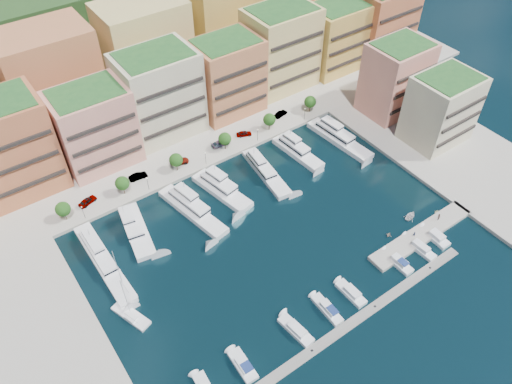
# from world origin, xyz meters

# --- Properties ---
(ground) EXTENTS (400.00, 400.00, 0.00)m
(ground) POSITION_xyz_m (0.00, 0.00, 0.00)
(ground) COLOR black
(ground) RESTS_ON ground
(north_quay) EXTENTS (220.00, 64.00, 2.00)m
(north_quay) POSITION_xyz_m (0.00, 62.00, 0.00)
(north_quay) COLOR #9E998E
(north_quay) RESTS_ON ground
(east_quay) EXTENTS (34.00, 76.00, 2.00)m
(east_quay) POSITION_xyz_m (62.00, -8.00, 0.00)
(east_quay) COLOR #9E998E
(east_quay) RESTS_ON ground
(hillside) EXTENTS (240.00, 40.00, 58.00)m
(hillside) POSITION_xyz_m (0.00, 110.00, 0.00)
(hillside) COLOR #1F3817
(hillside) RESTS_ON ground
(south_pontoon) EXTENTS (72.00, 2.20, 0.35)m
(south_pontoon) POSITION_xyz_m (-3.00, -30.00, 0.00)
(south_pontoon) COLOR gray
(south_pontoon) RESTS_ON ground
(finger_pier) EXTENTS (32.00, 5.00, 2.00)m
(finger_pier) POSITION_xyz_m (30.00, -22.00, 0.00)
(finger_pier) COLOR #9E998E
(finger_pier) RESTS_ON ground
(apartment_1) EXTENTS (20.00, 16.50, 26.80)m
(apartment_1) POSITION_xyz_m (-44.00, 51.99, 14.31)
(apartment_1) COLOR #B96C3D
(apartment_1) RESTS_ON north_quay
(apartment_2) EXTENTS (20.00, 15.50, 22.80)m
(apartment_2) POSITION_xyz_m (-23.00, 49.99, 12.31)
(apartment_2) COLOR #EB9B83
(apartment_2) RESTS_ON north_quay
(apartment_3) EXTENTS (22.00, 16.50, 25.80)m
(apartment_3) POSITION_xyz_m (-2.00, 51.99, 13.81)
(apartment_3) COLOR beige
(apartment_3) RESTS_ON north_quay
(apartment_4) EXTENTS (20.00, 15.50, 23.80)m
(apartment_4) POSITION_xyz_m (20.00, 49.99, 12.81)
(apartment_4) COLOR #D0774E
(apartment_4) RESTS_ON north_quay
(apartment_5) EXTENTS (22.00, 16.50, 26.80)m
(apartment_5) POSITION_xyz_m (42.00, 51.99, 14.31)
(apartment_5) COLOR #E1CC77
(apartment_5) RESTS_ON north_quay
(apartment_6) EXTENTS (20.00, 15.50, 22.80)m
(apartment_6) POSITION_xyz_m (64.00, 49.99, 12.31)
(apartment_6) COLOR #E4B853
(apartment_6) RESTS_ON north_quay
(apartment_7) EXTENTS (22.00, 16.50, 24.80)m
(apartment_7) POSITION_xyz_m (84.00, 47.99, 13.31)
(apartment_7) COLOR #B96C3D
(apartment_7) RESTS_ON north_quay
(apartment_east_a) EXTENTS (18.00, 14.50, 22.80)m
(apartment_east_a) POSITION_xyz_m (62.00, 19.99, 12.31)
(apartment_east_a) COLOR #EB9B83
(apartment_east_a) RESTS_ON east_quay
(apartment_east_b) EXTENTS (18.00, 14.50, 20.80)m
(apartment_east_b) POSITION_xyz_m (62.00, 1.99, 11.31)
(apartment_east_b) COLOR beige
(apartment_east_b) RESTS_ON east_quay
(backblock_1) EXTENTS (26.00, 18.00, 30.00)m
(backblock_1) POSITION_xyz_m (-25.00, 74.00, 16.00)
(backblock_1) COLOR #D0774E
(backblock_1) RESTS_ON north_quay
(backblock_2) EXTENTS (26.00, 18.00, 30.00)m
(backblock_2) POSITION_xyz_m (5.00, 74.00, 16.00)
(backblock_2) COLOR #E1CC77
(backblock_2) RESTS_ON north_quay
(backblock_3) EXTENTS (26.00, 18.00, 30.00)m
(backblock_3) POSITION_xyz_m (35.00, 74.00, 16.00)
(backblock_3) COLOR #E4B853
(backblock_3) RESTS_ON north_quay
(backblock_4) EXTENTS (26.00, 18.00, 30.00)m
(backblock_4) POSITION_xyz_m (65.00, 74.00, 16.00)
(backblock_4) COLOR #B96C3D
(backblock_4) RESTS_ON north_quay
(tree_0) EXTENTS (3.80, 3.80, 5.65)m
(tree_0) POSITION_xyz_m (-40.00, 33.50, 4.74)
(tree_0) COLOR #473323
(tree_0) RESTS_ON north_quay
(tree_1) EXTENTS (3.80, 3.80, 5.65)m
(tree_1) POSITION_xyz_m (-24.00, 33.50, 4.74)
(tree_1) COLOR #473323
(tree_1) RESTS_ON north_quay
(tree_2) EXTENTS (3.80, 3.80, 5.65)m
(tree_2) POSITION_xyz_m (-8.00, 33.50, 4.74)
(tree_2) COLOR #473323
(tree_2) RESTS_ON north_quay
(tree_3) EXTENTS (3.80, 3.80, 5.65)m
(tree_3) POSITION_xyz_m (8.00, 33.50, 4.74)
(tree_3) COLOR #473323
(tree_3) RESTS_ON north_quay
(tree_4) EXTENTS (3.80, 3.80, 5.65)m
(tree_4) POSITION_xyz_m (24.00, 33.50, 4.74)
(tree_4) COLOR #473323
(tree_4) RESTS_ON north_quay
(tree_5) EXTENTS (3.80, 3.80, 5.65)m
(tree_5) POSITION_xyz_m (40.00, 33.50, 4.74)
(tree_5) COLOR #473323
(tree_5) RESTS_ON north_quay
(lamppost_0) EXTENTS (0.30, 0.30, 4.20)m
(lamppost_0) POSITION_xyz_m (-36.00, 31.20, 3.83)
(lamppost_0) COLOR black
(lamppost_0) RESTS_ON north_quay
(lamppost_1) EXTENTS (0.30, 0.30, 4.20)m
(lamppost_1) POSITION_xyz_m (-18.00, 31.20, 3.83)
(lamppost_1) COLOR black
(lamppost_1) RESTS_ON north_quay
(lamppost_2) EXTENTS (0.30, 0.30, 4.20)m
(lamppost_2) POSITION_xyz_m (0.00, 31.20, 3.83)
(lamppost_2) COLOR black
(lamppost_2) RESTS_ON north_quay
(lamppost_3) EXTENTS (0.30, 0.30, 4.20)m
(lamppost_3) POSITION_xyz_m (18.00, 31.20, 3.83)
(lamppost_3) COLOR black
(lamppost_3) RESTS_ON north_quay
(lamppost_4) EXTENTS (0.30, 0.30, 4.20)m
(lamppost_4) POSITION_xyz_m (36.00, 31.20, 3.83)
(lamppost_4) COLOR black
(lamppost_4) RESTS_ON north_quay
(yacht_0) EXTENTS (4.34, 27.61, 7.30)m
(yacht_0) POSITION_xyz_m (-37.82, 16.37, 1.21)
(yacht_0) COLOR white
(yacht_0) RESTS_ON ground
(yacht_1) EXTENTS (8.15, 19.12, 7.30)m
(yacht_1) POSITION_xyz_m (-27.18, 20.46, 1.09)
(yacht_1) COLOR white
(yacht_1) RESTS_ON ground
(yacht_2) EXTENTS (8.46, 23.39, 7.30)m
(yacht_2) POSITION_xyz_m (-12.43, 18.48, 1.21)
(yacht_2) COLOR white
(yacht_2) RESTS_ON ground
(yacht_3) EXTENTS (8.42, 19.68, 7.30)m
(yacht_3) POSITION_xyz_m (-2.20, 20.25, 1.21)
(yacht_3) COLOR white
(yacht_3) RESTS_ON ground
(yacht_4) EXTENTS (6.97, 21.77, 7.30)m
(yacht_4) POSITION_xyz_m (11.82, 19.14, 1.09)
(yacht_4) COLOR white
(yacht_4) RESTS_ON ground
(yacht_5) EXTENTS (5.70, 18.21, 7.30)m
(yacht_5) POSITION_xyz_m (24.46, 20.79, 1.21)
(yacht_5) COLOR white
(yacht_5) RESTS_ON ground
(yacht_6) EXTENTS (6.58, 23.41, 7.30)m
(yacht_6) POSITION_xyz_m (38.43, 18.42, 1.21)
(yacht_6) COLOR white
(yacht_6) RESTS_ON ground
(cruiser_1) EXTENTS (3.13, 7.76, 2.66)m
(cruiser_1) POSITION_xyz_m (-25.39, -24.60, 0.57)
(cruiser_1) COLOR white
(cruiser_1) RESTS_ON ground
(cruiser_3) EXTENTS (3.61, 8.93, 2.55)m
(cruiser_3) POSITION_xyz_m (-11.86, -24.60, 0.55)
(cruiser_3) COLOR white
(cruiser_3) RESTS_ON ground
(cruiser_4) EXTENTS (2.61, 8.54, 2.66)m
(cruiser_4) POSITION_xyz_m (-3.14, -24.61, 0.57)
(cruiser_4) COLOR white
(cruiser_4) RESTS_ON ground
(cruiser_5) EXTENTS (2.78, 7.82, 2.55)m
(cruiser_5) POSITION_xyz_m (3.92, -24.58, 0.55)
(cruiser_5) COLOR white
(cruiser_5) RESTS_ON ground
(cruiser_7) EXTENTS (2.68, 8.05, 2.66)m
(cruiser_7) POSITION_xyz_m (18.87, -24.61, 0.57)
(cruiser_7) COLOR white
(cruiser_7) RESTS_ON ground
(cruiser_8) EXTENTS (2.91, 9.00, 2.55)m
(cruiser_8) POSITION_xyz_m (26.31, -24.60, 0.55)
(cruiser_8) COLOR white
(cruiser_8) RESTS_ON ground
(cruiser_9) EXTENTS (2.93, 7.53, 2.55)m
(cruiser_9) POSITION_xyz_m (32.19, -24.58, 0.55)
(cruiser_9) COLOR white
(cruiser_9) RESTS_ON ground
(sailboat_2) EXTENTS (2.95, 8.59, 13.20)m
(sailboat_2) POSITION_xyz_m (-36.79, 6.62, 0.32)
(sailboat_2) COLOR white
(sailboat_2) RESTS_ON ground
(sailboat_1) EXTENTS (5.79, 9.92, 13.20)m
(sailboat_1) POSITION_xyz_m (-38.69, -1.16, 0.31)
(sailboat_1) COLOR white
(sailboat_1) RESTS_ON ground
(tender_1) EXTENTS (1.98, 1.84, 0.85)m
(tender_1) POSITION_xyz_m (23.47, -17.30, 0.43)
(tender_1) COLOR beige
(tender_1) RESTS_ON ground
(tender_2) EXTENTS (4.33, 3.54, 0.79)m
(tender_2) POSITION_xyz_m (32.61, -16.12, 0.39)
(tender_2) COLOR silver
(tender_2) RESTS_ON ground
(tender_3) EXTENTS (1.61, 1.42, 0.80)m
(tender_3) POSITION_xyz_m (39.33, -19.00, 0.40)
(tender_3) COLOR beige
(tender_3) RESTS_ON ground
(car_0) EXTENTS (5.44, 3.49, 1.72)m
(car_0) POSITION_xyz_m (-33.41, 35.72, 1.86)
(car_0) COLOR gray
(car_0) RESTS_ON north_quay
(car_1) EXTENTS (5.22, 2.23, 1.67)m
(car_1) POSITION_xyz_m (-18.45, 36.70, 1.84)
(car_1) COLOR gray
(car_1) RESTS_ON north_quay
(car_2) EXTENTS (5.78, 4.32, 1.46)m
(car_2) POSITION_xyz_m (-5.98, 35.76, 1.73)
(car_2) COLOR gray
(car_2) RESTS_ON north_quay
(car_3) EXTENTS (5.62, 2.38, 1.62)m
(car_3) POSITION_xyz_m (7.60, 35.72, 1.81)
(car_3) COLOR gray
(car_3) RESTS_ON north_quay
(car_4) EXTENTS (4.95, 3.48, 1.57)m
(car_4) POSITION_xyz_m (16.02, 35.46, 1.78)
(car_4) COLOR gray
(car_4) RESTS_ON north_quay
(car_5) EXTENTS (5.05, 2.61, 1.58)m
(car_5) POSITION_xyz_m (31.08, 36.98, 1.79)
(car_5) COLOR gray
(car_5) RESTS_ON north_quay
(person_0) EXTENTS (0.65, 0.71, 1.64)m
(person_0) POSITION_xyz_m (27.63, -21.47, 1.82)
(person_0) COLOR #232C46
(person_0) RESTS_ON finger_pier
(person_1) EXTENTS (1.07, 0.91, 1.96)m
(person_1) POSITION_xyz_m (36.83, -21.17, 1.98)
(person_1) COLOR #4C362D
(person_1) RESTS_ON finger_pier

